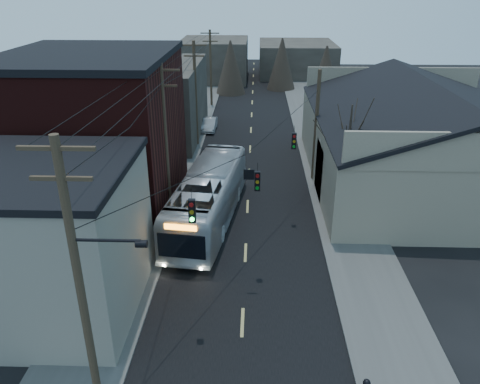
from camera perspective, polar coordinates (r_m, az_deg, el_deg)
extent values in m
cube|color=black|center=(41.54, 1.20, 4.35)|extent=(9.00, 110.00, 0.02)
cube|color=#474744|center=(42.10, -7.71, 4.48)|extent=(4.00, 110.00, 0.12)
cube|color=#474744|center=(41.95, 10.14, 4.25)|extent=(4.00, 110.00, 0.12)
cube|color=gray|center=(23.03, -22.71, -5.62)|extent=(8.00, 8.00, 7.00)
cube|color=black|center=(32.20, -17.22, 6.57)|extent=(10.00, 12.00, 10.00)
cube|color=#312C27|center=(47.33, -10.44, 10.90)|extent=(9.00, 14.00, 7.00)
cube|color=#7B6C59|center=(38.11, 21.13, 4.75)|extent=(16.00, 20.00, 5.00)
cube|color=black|center=(35.95, 15.92, 10.70)|extent=(8.16, 20.60, 2.86)
cube|color=#312C27|center=(75.13, -3.11, 15.82)|extent=(10.00, 12.00, 6.00)
cube|color=#312C27|center=(80.13, 6.88, 15.87)|extent=(12.00, 14.00, 5.00)
cone|color=black|center=(31.49, 12.91, 3.97)|extent=(0.40, 0.40, 7.20)
cylinder|color=#382B1E|center=(16.00, -18.82, -11.57)|extent=(0.28, 0.28, 10.50)
cube|color=#382B1E|center=(13.84, -21.52, 4.98)|extent=(2.20, 0.12, 0.12)
cylinder|color=#382B1E|center=(29.07, -9.03, 5.50)|extent=(0.28, 0.28, 10.00)
cube|color=#382B1E|center=(27.94, -9.66, 14.45)|extent=(2.20, 0.12, 0.12)
cylinder|color=#382B1E|center=(43.41, -5.43, 11.67)|extent=(0.28, 0.28, 9.50)
cube|color=#382B1E|center=(42.66, -5.67, 17.37)|extent=(2.20, 0.12, 0.12)
cylinder|color=#382B1E|center=(58.09, -3.58, 14.74)|extent=(0.28, 0.28, 9.00)
cube|color=#382B1E|center=(57.54, -3.69, 18.76)|extent=(2.20, 0.12, 0.12)
cylinder|color=#382B1E|center=(35.74, 9.25, 7.82)|extent=(0.28, 0.28, 8.50)
cube|color=black|center=(18.66, -5.86, -2.30)|extent=(0.28, 0.20, 1.00)
cube|color=black|center=(22.83, 2.13, 1.34)|extent=(0.28, 0.20, 1.00)
cube|color=black|center=(28.51, 6.59, 6.21)|extent=(0.28, 0.20, 1.00)
imported|color=#B3BAC0|center=(29.69, -3.90, -0.61)|extent=(4.50, 12.80, 3.49)
imported|color=#9DA1A4|center=(48.98, -3.74, 8.23)|extent=(1.42, 3.82, 1.25)
sphere|color=black|center=(19.14, 15.19, -21.53)|extent=(0.28, 0.28, 0.28)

